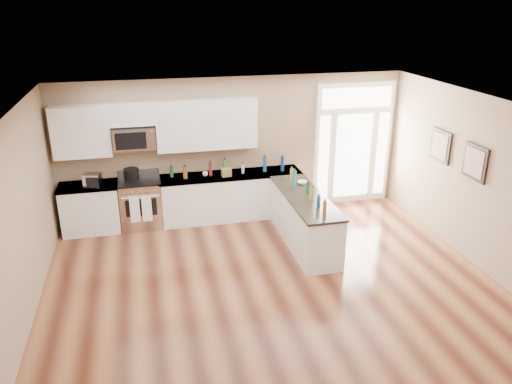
{
  "coord_description": "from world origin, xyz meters",
  "views": [
    {
      "loc": [
        -1.8,
        -5.53,
        4.22
      ],
      "look_at": [
        -0.03,
        2.0,
        1.19
      ],
      "focal_mm": 35.0,
      "sensor_mm": 36.0,
      "label": 1
    }
  ],
  "objects_px": {
    "peninsula_cabinet": "(304,222)",
    "kitchen_range": "(141,203)",
    "stockpot": "(131,174)",
    "toaster_oven": "(93,180)"
  },
  "relations": [
    {
      "from": "kitchen_range",
      "to": "toaster_oven",
      "type": "relative_size",
      "value": 3.63
    },
    {
      "from": "peninsula_cabinet",
      "to": "toaster_oven",
      "type": "height_order",
      "value": "toaster_oven"
    },
    {
      "from": "peninsula_cabinet",
      "to": "kitchen_range",
      "type": "bearing_deg",
      "value": 153.08
    },
    {
      "from": "peninsula_cabinet",
      "to": "stockpot",
      "type": "relative_size",
      "value": 8.03
    },
    {
      "from": "peninsula_cabinet",
      "to": "stockpot",
      "type": "distance_m",
      "value": 3.43
    },
    {
      "from": "peninsula_cabinet",
      "to": "kitchen_range",
      "type": "xyz_separation_m",
      "value": [
        -2.85,
        1.45,
        0.04
      ]
    },
    {
      "from": "kitchen_range",
      "to": "toaster_oven",
      "type": "distance_m",
      "value": 1.02
    },
    {
      "from": "peninsula_cabinet",
      "to": "kitchen_range",
      "type": "relative_size",
      "value": 2.15
    },
    {
      "from": "peninsula_cabinet",
      "to": "toaster_oven",
      "type": "relative_size",
      "value": 7.79
    },
    {
      "from": "peninsula_cabinet",
      "to": "toaster_oven",
      "type": "distance_m",
      "value": 3.96
    }
  ]
}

